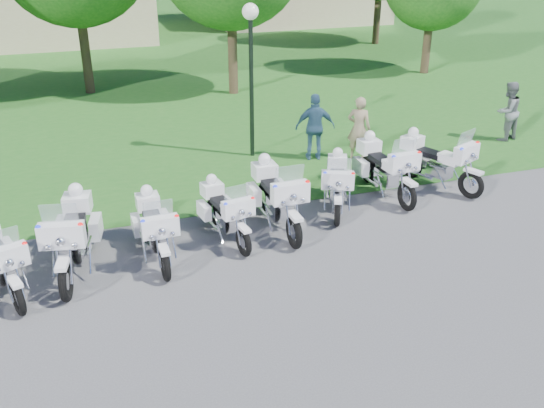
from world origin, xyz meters
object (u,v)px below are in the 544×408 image
object	(u,v)px
motorcycle_4	(225,211)
motorcycle_6	(337,183)
motorcycle_3	(155,227)
motorcycle_5	(276,196)
motorcycle_2	(73,234)
motorcycle_7	(384,167)
bystander_b	(507,112)
bystander_c	(315,127)
lamp_post	(251,44)
bystander_a	(359,129)
motorcycle_8	(436,160)

from	to	relation	value
motorcycle_4	motorcycle_6	world-z (taller)	motorcycle_6
motorcycle_3	motorcycle_5	xyz separation A→B (m)	(2.75, 0.54, 0.08)
motorcycle_2	motorcycle_4	xyz separation A→B (m)	(3.10, 0.36, -0.13)
motorcycle_6	motorcycle_7	world-z (taller)	motorcycle_7
bystander_b	bystander_c	world-z (taller)	bystander_c
motorcycle_3	bystander_c	world-z (taller)	bystander_c
motorcycle_3	motorcycle_7	world-z (taller)	motorcycle_7
motorcycle_6	lamp_post	xyz separation A→B (m)	(-0.93, 3.95, 2.57)
motorcycle_2	bystander_c	world-z (taller)	bystander_c
bystander_c	motorcycle_5	bearing A→B (deg)	71.36
bystander_a	bystander_b	xyz separation A→B (m)	(5.03, 0.09, 0.00)
motorcycle_6	bystander_c	xyz separation A→B (m)	(0.68, 3.15, 0.31)
motorcycle_5	lamp_post	bearing A→B (deg)	-100.84
motorcycle_4	bystander_c	distance (m)	5.19
motorcycle_4	motorcycle_7	world-z (taller)	motorcycle_7
motorcycle_6	bystander_b	size ratio (longest dim) A/B	1.18
motorcycle_2	lamp_post	xyz separation A→B (m)	(5.04, 4.93, 2.46)
motorcycle_4	motorcycle_3	bearing A→B (deg)	3.70
motorcycle_6	bystander_b	distance (m)	7.47
motorcycle_4	motorcycle_6	size ratio (longest dim) A/B	1.02
motorcycle_2	lamp_post	distance (m)	7.47
bystander_a	motorcycle_2	bearing A→B (deg)	60.10
motorcycle_4	lamp_post	world-z (taller)	lamp_post
motorcycle_6	bystander_c	bearing A→B (deg)	-79.59
bystander_c	motorcycle_2	bearing A→B (deg)	46.19
bystander_b	bystander_a	bearing A→B (deg)	-14.38
motorcycle_4	bystander_b	distance (m)	10.37
lamp_post	motorcycle_3	bearing A→B (deg)	-125.16
motorcycle_3	bystander_c	size ratio (longest dim) A/B	1.23
bystander_b	motorcycle_8	bearing A→B (deg)	16.19
motorcycle_6	bystander_b	world-z (taller)	bystander_b
motorcycle_8	motorcycle_2	bearing A→B (deg)	-14.34
bystander_a	motorcycle_7	bearing A→B (deg)	114.49
motorcycle_7	bystander_c	world-z (taller)	bystander_c
motorcycle_3	motorcycle_7	xyz separation A→B (m)	(5.84, 1.39, 0.06)
bystander_c	motorcycle_7	bearing A→B (deg)	119.78
motorcycle_7	bystander_a	bearing A→B (deg)	-103.71
motorcycle_7	bystander_b	world-z (taller)	bystander_b
motorcycle_3	motorcycle_8	distance (m)	7.46
motorcycle_7	bystander_a	size ratio (longest dim) A/B	1.40
motorcycle_5	lamp_post	xyz separation A→B (m)	(0.73, 4.40, 2.48)
motorcycle_2	bystander_a	distance (m)	8.68
motorcycle_7	motorcycle_8	bearing A→B (deg)	177.13
motorcycle_3	bystander_b	world-z (taller)	bystander_b
motorcycle_2	motorcycle_7	world-z (taller)	motorcycle_2
motorcycle_4	motorcycle_8	xyz separation A→B (m)	(5.79, 1.04, 0.09)
motorcycle_6	bystander_a	size ratio (longest dim) A/B	1.18
motorcycle_2	motorcycle_8	distance (m)	8.99
motorcycle_7	motorcycle_5	bearing A→B (deg)	11.63
motorcycle_7	motorcycle_4	bearing A→B (deg)	9.60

